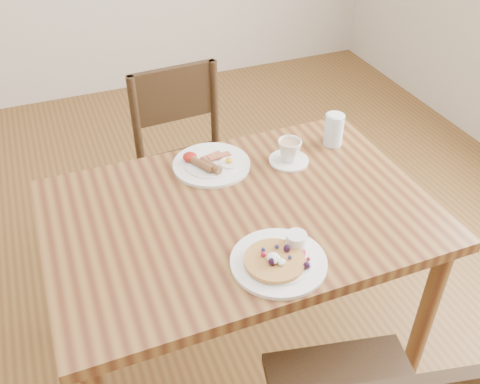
% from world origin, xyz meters
% --- Properties ---
extents(ground, '(5.00, 5.00, 0.00)m').
position_xyz_m(ground, '(0.00, 0.00, 0.00)').
color(ground, brown).
rests_on(ground, ground).
extents(dining_table, '(1.20, 0.80, 0.75)m').
position_xyz_m(dining_table, '(0.00, 0.00, 0.65)').
color(dining_table, brown).
rests_on(dining_table, ground).
extents(chair_far, '(0.45, 0.45, 0.88)m').
position_xyz_m(chair_far, '(0.03, 0.68, 0.49)').
color(chair_far, '#322112').
rests_on(chair_far, ground).
extents(pancake_plate, '(0.27, 0.27, 0.06)m').
position_xyz_m(pancake_plate, '(0.02, -0.26, 0.76)').
color(pancake_plate, white).
rests_on(pancake_plate, dining_table).
extents(breakfast_plate, '(0.27, 0.27, 0.04)m').
position_xyz_m(breakfast_plate, '(-0.01, 0.26, 0.76)').
color(breakfast_plate, white).
rests_on(breakfast_plate, dining_table).
extents(teacup_saucer, '(0.14, 0.14, 0.09)m').
position_xyz_m(teacup_saucer, '(0.26, 0.19, 0.79)').
color(teacup_saucer, white).
rests_on(teacup_saucer, dining_table).
extents(water_glass, '(0.07, 0.07, 0.12)m').
position_xyz_m(water_glass, '(0.46, 0.23, 0.81)').
color(water_glass, silver).
rests_on(water_glass, dining_table).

